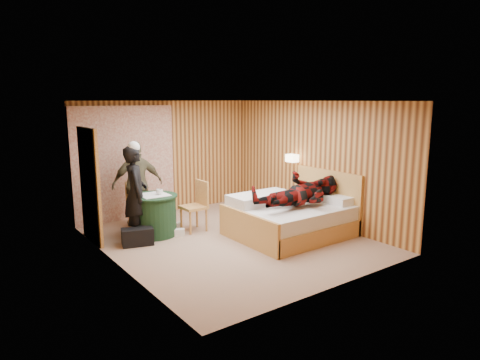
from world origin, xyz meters
TOP-DOWN VIEW (x-y plane):
  - floor at (0.00, 0.00)m, footprint 4.20×5.00m
  - ceiling at (0.00, 0.00)m, footprint 4.20×5.00m
  - wall_back at (0.00, 2.50)m, footprint 4.20×0.02m
  - wall_left at (-2.10, 0.00)m, footprint 0.02×5.00m
  - wall_right at (2.10, 0.00)m, footprint 0.02×5.00m
  - curtain at (-1.00, 2.43)m, footprint 2.20×0.08m
  - doorway at (-2.06, 1.40)m, footprint 0.06×0.90m
  - wall_lamp at (1.92, 0.45)m, footprint 0.26×0.24m
  - bed at (1.12, -0.43)m, footprint 2.13×1.67m
  - nightstand at (1.88, 0.54)m, footprint 0.39×0.53m
  - round_table at (-1.00, 1.06)m, footprint 0.88×0.88m
  - chair_far at (-1.01, 1.75)m, footprint 0.49×0.49m
  - chair_near at (-0.18, 0.86)m, footprint 0.44×0.44m
  - duffel_bag at (-1.49, 0.71)m, footprint 0.59×0.42m
  - sneaker_left at (-0.69, 0.77)m, footprint 0.31×0.23m
  - sneaker_right at (-0.52, 1.20)m, footprint 0.27×0.14m
  - woman_standing at (-1.36, 1.03)m, footprint 0.59×0.73m
  - man_at_table at (-1.00, 1.80)m, footprint 1.06×0.55m
  - man_on_bed at (1.15, -0.66)m, footprint 0.86×0.67m
  - book_lower at (1.88, 0.49)m, footprint 0.26×0.28m
  - book_upper at (1.88, 0.49)m, footprint 0.18×0.24m
  - cup_nightstand at (1.88, 0.67)m, footprint 0.13×0.13m
  - cup_table at (-0.90, 1.01)m, footprint 0.16×0.16m

SIDE VIEW (x-z plane):
  - floor at x=0.00m, z-range -0.01..0.01m
  - sneaker_right at x=-0.52m, z-range 0.00..0.12m
  - sneaker_left at x=-0.69m, z-range 0.00..0.13m
  - duffel_bag at x=-1.49m, z-range 0.00..0.30m
  - nightstand at x=1.88m, z-range 0.01..0.52m
  - bed at x=1.12m, z-range -0.24..0.91m
  - round_table at x=-1.00m, z-range 0.00..0.79m
  - book_lower at x=1.88m, z-range 0.51..0.53m
  - book_upper at x=1.88m, z-range 0.53..0.55m
  - chair_far at x=-1.01m, z-range 0.07..1.00m
  - cup_nightstand at x=1.88m, z-range 0.51..0.60m
  - chair_near at x=-0.18m, z-range 0.08..1.05m
  - cup_table at x=-0.90m, z-range 0.78..0.88m
  - woman_standing at x=-1.36m, z-range 0.00..1.72m
  - man_at_table at x=-1.00m, z-range 0.00..1.72m
  - man_on_bed at x=1.15m, z-range 0.12..1.89m
  - doorway at x=-2.06m, z-range 0.00..2.05m
  - curtain at x=-1.00m, z-range 0.00..2.40m
  - wall_back at x=0.00m, z-range 0.00..2.50m
  - wall_left at x=-2.10m, z-range 0.00..2.50m
  - wall_right at x=2.10m, z-range 0.00..2.50m
  - wall_lamp at x=1.92m, z-range 1.22..1.38m
  - ceiling at x=0.00m, z-range 2.50..2.50m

